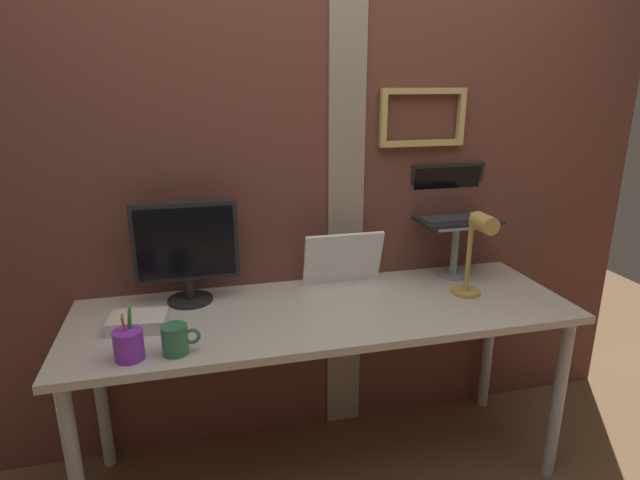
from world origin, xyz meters
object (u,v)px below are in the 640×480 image
desk_lamp (477,246)px  coffee_mug (176,339)px  whiteboard_panel (343,258)px  monitor (186,247)px  laptop (451,203)px  pen_cup (129,344)px

desk_lamp → coffee_mug: desk_lamp is taller
whiteboard_panel → monitor: bearing=-176.9°
laptop → desk_lamp: laptop is taller
desk_lamp → pen_cup: (-1.31, -0.17, -0.18)m
pen_cup → monitor: bearing=65.3°
whiteboard_panel → coffee_mug: whiteboard_panel is taller
coffee_mug → laptop: bearing=21.9°
pen_cup → coffee_mug: 0.14m
monitor → whiteboard_panel: monitor is taller
monitor → pen_cup: (-0.19, -0.42, -0.18)m
monitor → laptop: size_ratio=1.16×
laptop → desk_lamp: 0.34m
pen_cup → coffee_mug: bearing=-0.1°
monitor → coffee_mug: (-0.05, -0.42, -0.18)m
pen_cup → whiteboard_panel: bearing=28.3°
pen_cup → coffee_mug: (0.14, -0.00, -0.00)m
monitor → pen_cup: size_ratio=2.34×
coffee_mug → desk_lamp: bearing=8.1°
monitor → desk_lamp: monitor is taller
laptop → coffee_mug: size_ratio=2.81×
pen_cup → desk_lamp: bearing=7.2°
monitor → coffee_mug: bearing=-96.5°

